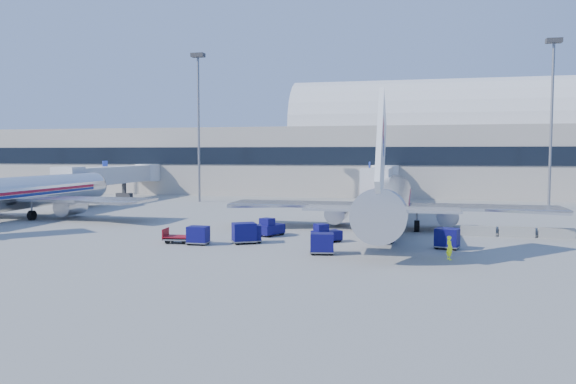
% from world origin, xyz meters
% --- Properties ---
extents(ground, '(260.00, 260.00, 0.00)m').
position_xyz_m(ground, '(0.00, 0.00, 0.00)').
color(ground, gray).
rests_on(ground, ground).
extents(terminal, '(170.00, 28.15, 21.00)m').
position_xyz_m(terminal, '(-13.60, 55.96, 7.52)').
color(terminal, '#B2AA9E').
rests_on(terminal, ground).
extents(airliner_main, '(32.00, 37.26, 12.07)m').
position_xyz_m(airliner_main, '(10.00, 4.51, 2.93)').
color(airliner_main, silver).
rests_on(airliner_main, ground).
extents(airliner_mid, '(32.00, 37.26, 12.07)m').
position_xyz_m(airliner_mid, '(-32.00, 4.51, 2.93)').
color(airliner_mid, silver).
rests_on(airliner_mid, ground).
extents(jetbridge_near, '(4.40, 27.50, 6.25)m').
position_xyz_m(jetbridge_near, '(7.60, 30.81, 3.93)').
color(jetbridge_near, silver).
rests_on(jetbridge_near, ground).
extents(jetbridge_mid, '(4.40, 27.50, 6.25)m').
position_xyz_m(jetbridge_mid, '(-34.40, 30.81, 3.93)').
color(jetbridge_mid, silver).
rests_on(jetbridge_mid, ground).
extents(mast_west, '(2.00, 1.20, 22.60)m').
position_xyz_m(mast_west, '(-20.00, 30.00, 14.79)').
color(mast_west, slate).
rests_on(mast_west, ground).
extents(mast_east, '(2.00, 1.20, 22.60)m').
position_xyz_m(mast_east, '(30.00, 30.00, 14.79)').
color(mast_east, slate).
rests_on(mast_east, ground).
extents(barrier_near, '(3.00, 0.55, 0.90)m').
position_xyz_m(barrier_near, '(18.00, 2.00, 0.45)').
color(barrier_near, '#9E9E96').
rests_on(barrier_near, ground).
extents(barrier_mid, '(3.00, 0.55, 0.90)m').
position_xyz_m(barrier_mid, '(21.30, 2.00, 0.45)').
color(barrier_mid, '#9E9E96').
rests_on(barrier_mid, ground).
extents(barrier_far, '(3.00, 0.55, 0.90)m').
position_xyz_m(barrier_far, '(24.60, 2.00, 0.45)').
color(barrier_far, '#9E9E96').
rests_on(barrier_far, ground).
extents(tug_lead, '(2.67, 2.45, 1.59)m').
position_xyz_m(tug_lead, '(5.07, -4.62, 0.72)').
color(tug_lead, '#0B0A4D').
rests_on(tug_lead, ground).
extents(tug_right, '(2.26, 2.23, 1.38)m').
position_xyz_m(tug_right, '(9.61, -3.86, 0.63)').
color(tug_right, '#0B0A4D').
rests_on(tug_right, ground).
extents(tug_left, '(2.26, 2.85, 1.66)m').
position_xyz_m(tug_left, '(-0.38, -2.18, 0.76)').
color(tug_left, '#0B0A4D').
rests_on(tug_left, ground).
extents(cart_train_a, '(2.00, 1.75, 1.49)m').
position_xyz_m(cart_train_a, '(-0.97, -6.16, 0.79)').
color(cart_train_a, '#0B0A4D').
rests_on(cart_train_a, ground).
extents(cart_train_b, '(2.43, 2.25, 1.72)m').
position_xyz_m(cart_train_b, '(-1.42, -6.80, 0.92)').
color(cart_train_b, '#0B0A4D').
rests_on(cart_train_b, ground).
extents(cart_train_c, '(1.74, 1.34, 1.52)m').
position_xyz_m(cart_train_c, '(-4.92, -8.18, 0.81)').
color(cart_train_c, '#0B0A4D').
rests_on(cart_train_c, ground).
extents(cart_solo_near, '(1.98, 1.63, 1.57)m').
position_xyz_m(cart_solo_near, '(5.69, -10.26, 0.84)').
color(cart_solo_near, '#0B0A4D').
rests_on(cart_solo_near, ground).
extents(cart_solo_far, '(2.16, 1.87, 1.62)m').
position_xyz_m(cart_solo_far, '(14.88, -5.81, 0.87)').
color(cart_solo_far, '#0B0A4D').
rests_on(cart_solo_far, ground).
extents(cart_open_red, '(2.37, 1.77, 0.60)m').
position_xyz_m(cart_open_red, '(-6.85, -7.79, 0.43)').
color(cart_open_red, slate).
rests_on(cart_open_red, ground).
extents(ramp_worker, '(0.63, 0.73, 1.70)m').
position_xyz_m(ramp_worker, '(14.78, -10.37, 0.85)').
color(ramp_worker, '#B1E317').
rests_on(ramp_worker, ground).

